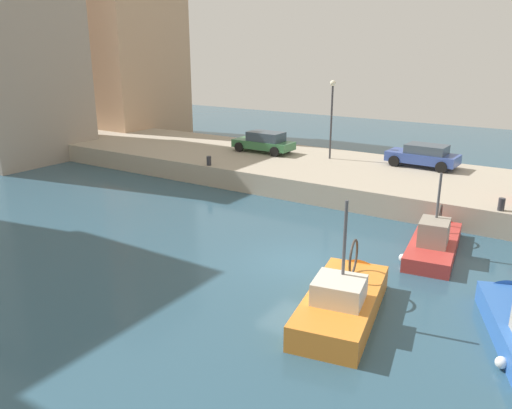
{
  "coord_description": "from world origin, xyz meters",
  "views": [
    {
      "loc": [
        -16.13,
        -8.51,
        8.09
      ],
      "look_at": [
        2.3,
        3.4,
        1.2
      ],
      "focal_mm": 35.86,
      "sensor_mm": 36.0,
      "label": 1
    }
  ],
  "objects_px": {
    "quay_streetlamp": "(332,106)",
    "fishing_boat_orange": "(344,307)",
    "parked_car_blue": "(424,155)",
    "mooring_bollard_mid": "(501,204)",
    "fishing_boat_red": "(434,246)",
    "parked_car_green": "(264,142)",
    "mooring_bollard_north": "(209,161)"
  },
  "relations": [
    {
      "from": "fishing_boat_orange",
      "to": "mooring_bollard_north",
      "type": "relative_size",
      "value": 11.2
    },
    {
      "from": "fishing_boat_red",
      "to": "parked_car_green",
      "type": "bearing_deg",
      "value": 58.81
    },
    {
      "from": "mooring_bollard_mid",
      "to": "quay_streetlamp",
      "type": "distance_m",
      "value": 12.51
    },
    {
      "from": "fishing_boat_red",
      "to": "mooring_bollard_mid",
      "type": "bearing_deg",
      "value": -32.7
    },
    {
      "from": "mooring_bollard_mid",
      "to": "mooring_bollard_north",
      "type": "distance_m",
      "value": 16.0
    },
    {
      "from": "fishing_boat_orange",
      "to": "quay_streetlamp",
      "type": "xyz_separation_m",
      "value": [
        15.44,
        7.76,
        4.35
      ]
    },
    {
      "from": "quay_streetlamp",
      "to": "parked_car_green",
      "type": "bearing_deg",
      "value": 97.33
    },
    {
      "from": "fishing_boat_orange",
      "to": "quay_streetlamp",
      "type": "distance_m",
      "value": 17.81
    },
    {
      "from": "parked_car_blue",
      "to": "parked_car_green",
      "type": "bearing_deg",
      "value": 98.0
    },
    {
      "from": "parked_car_green",
      "to": "mooring_bollard_mid",
      "type": "relative_size",
      "value": 7.56
    },
    {
      "from": "parked_car_blue",
      "to": "mooring_bollard_north",
      "type": "height_order",
      "value": "parked_car_blue"
    },
    {
      "from": "parked_car_green",
      "to": "quay_streetlamp",
      "type": "relative_size",
      "value": 0.86
    },
    {
      "from": "fishing_boat_orange",
      "to": "mooring_bollard_north",
      "type": "height_order",
      "value": "fishing_boat_orange"
    },
    {
      "from": "parked_car_green",
      "to": "mooring_bollard_mid",
      "type": "bearing_deg",
      "value": -108.35
    },
    {
      "from": "parked_car_blue",
      "to": "quay_streetlamp",
      "type": "relative_size",
      "value": 0.85
    },
    {
      "from": "fishing_boat_red",
      "to": "quay_streetlamp",
      "type": "relative_size",
      "value": 1.25
    },
    {
      "from": "fishing_boat_orange",
      "to": "mooring_bollard_mid",
      "type": "distance_m",
      "value": 10.33
    },
    {
      "from": "fishing_boat_orange",
      "to": "parked_car_blue",
      "type": "xyz_separation_m",
      "value": [
        16.28,
        2.17,
        1.78
      ]
    },
    {
      "from": "parked_car_blue",
      "to": "mooring_bollard_mid",
      "type": "height_order",
      "value": "parked_car_blue"
    },
    {
      "from": "parked_car_green",
      "to": "mooring_bollard_mid",
      "type": "distance_m",
      "value": 16.11
    },
    {
      "from": "parked_car_green",
      "to": "mooring_bollard_north",
      "type": "relative_size",
      "value": 7.56
    },
    {
      "from": "fishing_boat_red",
      "to": "quay_streetlamp",
      "type": "distance_m",
      "value": 13.1
    },
    {
      "from": "fishing_boat_red",
      "to": "mooring_bollard_north",
      "type": "distance_m",
      "value": 14.45
    },
    {
      "from": "parked_car_blue",
      "to": "mooring_bollard_north",
      "type": "distance_m",
      "value": 12.63
    },
    {
      "from": "quay_streetlamp",
      "to": "fishing_boat_orange",
      "type": "bearing_deg",
      "value": -153.32
    },
    {
      "from": "parked_car_green",
      "to": "parked_car_blue",
      "type": "bearing_deg",
      "value": -82.0
    },
    {
      "from": "fishing_boat_orange",
      "to": "parked_car_green",
      "type": "bearing_deg",
      "value": 39.58
    },
    {
      "from": "fishing_boat_red",
      "to": "parked_car_green",
      "type": "height_order",
      "value": "fishing_boat_red"
    },
    {
      "from": "parked_car_blue",
      "to": "fishing_boat_red",
      "type": "bearing_deg",
      "value": -161.18
    },
    {
      "from": "mooring_bollard_mid",
      "to": "quay_streetlamp",
      "type": "relative_size",
      "value": 0.11
    },
    {
      "from": "fishing_boat_red",
      "to": "parked_car_blue",
      "type": "bearing_deg",
      "value": 18.82
    },
    {
      "from": "fishing_boat_red",
      "to": "fishing_boat_orange",
      "type": "relative_size",
      "value": 0.98
    }
  ]
}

